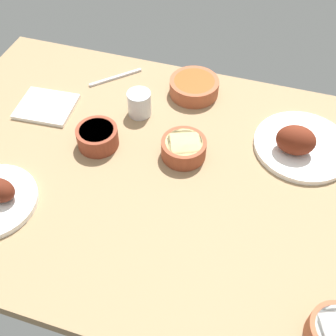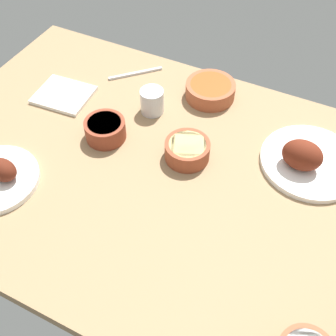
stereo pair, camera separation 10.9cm
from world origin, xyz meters
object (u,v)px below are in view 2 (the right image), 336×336
at_px(folded_napkin, 64,95).
at_px(water_tumbler, 152,101).
at_px(bowl_sauce, 105,129).
at_px(fork_loose, 136,73).
at_px(bowl_soup, 210,90).
at_px(bowl_pasta, 187,150).
at_px(plate_far_side, 307,159).

bearing_deg(folded_napkin, water_tumbler, 12.80).
relative_size(bowl_sauce, fork_loose, 0.63).
xyz_separation_m(bowl_soup, fork_loose, (-0.26, -0.00, -0.02)).
bearing_deg(bowl_soup, water_tumbler, -133.34).
bearing_deg(bowl_pasta, folded_napkin, 172.36).
distance_m(folded_napkin, fork_loose, 0.24).
height_order(bowl_pasta, fork_loose, bowl_pasta).
relative_size(bowl_soup, folded_napkin, 0.93).
bearing_deg(folded_napkin, fork_loose, 53.32).
bearing_deg(water_tumbler, bowl_sauce, -113.34).
bearing_deg(bowl_pasta, bowl_soup, 98.99).
xyz_separation_m(folded_napkin, fork_loose, (0.14, 0.19, -0.00)).
relative_size(plate_far_side, folded_napkin, 1.62).
distance_m(plate_far_side, bowl_pasta, 0.32).
height_order(plate_far_side, fork_loose, plate_far_side).
relative_size(bowl_soup, water_tumbler, 2.01).
bearing_deg(water_tumbler, bowl_soup, 46.66).
relative_size(plate_far_side, fork_loose, 1.47).
relative_size(folded_napkin, fork_loose, 0.91).
xyz_separation_m(plate_far_side, water_tumbler, (-0.47, 0.01, 0.01)).
xyz_separation_m(bowl_soup, folded_napkin, (-0.40, -0.20, -0.02)).
bearing_deg(bowl_soup, bowl_sauce, -123.90).
height_order(plate_far_side, water_tumbler, plate_far_side).
bearing_deg(bowl_pasta, plate_far_side, 20.48).
bearing_deg(plate_far_side, water_tumbler, 178.51).
distance_m(water_tumbler, fork_loose, 0.19).
distance_m(bowl_soup, water_tumbler, 0.19).
xyz_separation_m(plate_far_side, bowl_soup, (-0.34, 0.15, 0.00)).
distance_m(plate_far_side, folded_napkin, 0.74).
bearing_deg(bowl_sauce, bowl_pasta, 7.61).
relative_size(bowl_pasta, bowl_sauce, 1.07).
height_order(bowl_sauce, folded_napkin, bowl_sauce).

